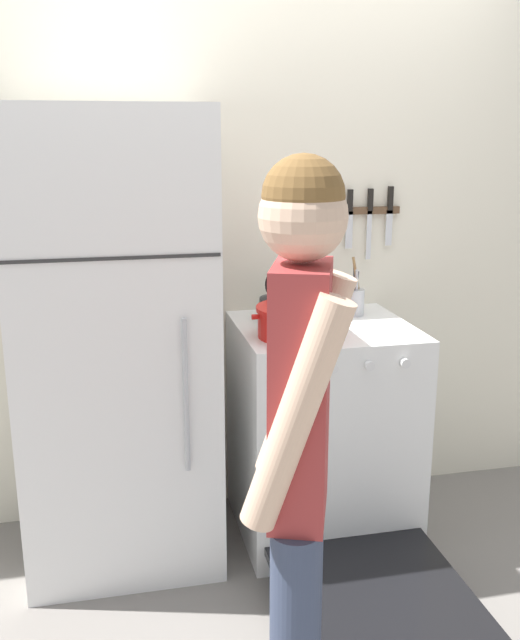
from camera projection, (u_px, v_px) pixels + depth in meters
ground_plane at (240, 497)px, 3.43m from camera, size 14.00×14.00×0.00m
wall_back at (237, 232)px, 3.13m from camera, size 10.00×0.06×2.55m
refrigerator at (116, 344)px, 2.78m from camera, size 0.75×0.67×1.80m
stove_range at (325, 433)px, 3.03m from camera, size 0.72×1.40×0.93m
dutch_oven_pot at (295, 321)px, 2.77m from camera, size 0.35×0.31×0.15m
tea_kettle at (282, 305)px, 3.02m from camera, size 0.24×0.19×0.23m
utensil_jar at (355, 300)px, 3.09m from camera, size 0.08×0.09×0.26m
person at (299, 463)px, 1.68m from camera, size 0.34×0.40×1.66m
wall_knife_strip at (360, 210)px, 3.18m from camera, size 0.38×0.03×0.34m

